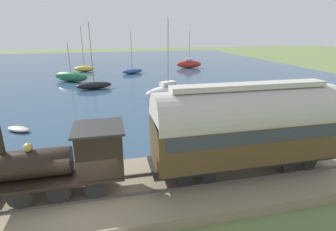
{
  "coord_description": "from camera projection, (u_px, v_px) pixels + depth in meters",
  "views": [
    {
      "loc": [
        -9.82,
        -1.09,
        7.47
      ],
      "look_at": [
        6.45,
        -4.86,
        1.93
      ],
      "focal_mm": 28.0,
      "sensor_mm": 36.0,
      "label": 1
    }
  ],
  "objects": [
    {
      "name": "sailboat_black",
      "position": [
        94.0,
        85.0,
        34.02
      ],
      "size": [
        2.08,
        4.72,
        8.3
      ],
      "rotation": [
        0.0,
        0.0,
        0.18
      ],
      "color": "black",
      "rests_on": "harbor_water"
    },
    {
      "name": "sailboat_yellow",
      "position": [
        84.0,
        68.0,
        47.84
      ],
      "size": [
        1.56,
        3.54,
        7.96
      ],
      "rotation": [
        0.0,
        0.0,
        -0.05
      ],
      "color": "gold",
      "rests_on": "harbor_water"
    },
    {
      "name": "steam_locomotive",
      "position": [
        69.0,
        158.0,
        11.09
      ],
      "size": [
        2.14,
        5.92,
        3.37
      ],
      "color": "black",
      "rests_on": "rail_embankment"
    },
    {
      "name": "passenger_coach",
      "position": [
        246.0,
        125.0,
        12.59
      ],
      "size": [
        2.47,
        9.42,
        4.46
      ],
      "color": "black",
      "rests_on": "rail_embankment"
    },
    {
      "name": "sailboat_white",
      "position": [
        168.0,
        90.0,
        30.17
      ],
      "size": [
        3.9,
        6.12,
        8.62
      ],
      "rotation": [
        0.0,
        0.0,
        0.42
      ],
      "color": "white",
      "rests_on": "harbor_water"
    },
    {
      "name": "sailboat_green",
      "position": [
        71.0,
        77.0,
        38.72
      ],
      "size": [
        4.1,
        5.52,
        5.63
      ],
      "rotation": [
        0.0,
        0.0,
        -0.54
      ],
      "color": "#236B42",
      "rests_on": "harbor_water"
    },
    {
      "name": "sailboat_blue",
      "position": [
        132.0,
        71.0,
        45.8
      ],
      "size": [
        2.48,
        4.06,
        7.09
      ],
      "rotation": [
        0.0,
        0.0,
        0.31
      ],
      "color": "#335199",
      "rests_on": "harbor_water"
    },
    {
      "name": "sailboat_red",
      "position": [
        189.0,
        64.0,
        52.3
      ],
      "size": [
        2.4,
        5.09,
        7.35
      ],
      "rotation": [
        0.0,
        0.0,
        -0.21
      ],
      "color": "#B72D23",
      "rests_on": "harbor_water"
    },
    {
      "name": "harbor_water",
      "position": [
        101.0,
        69.0,
        51.7
      ],
      "size": [
        80.0,
        80.0,
        0.01
      ],
      "color": "#2D4760",
      "rests_on": "ground"
    },
    {
      "name": "ground_plane",
      "position": [
        91.0,
        213.0,
        11.19
      ],
      "size": [
        200.0,
        200.0,
        0.0
      ],
      "primitive_type": "plane",
      "color": "#607542"
    },
    {
      "name": "rowboat_mid_harbor",
      "position": [
        18.0,
        129.0,
        20.02
      ],
      "size": [
        1.81,
        2.14,
        0.35
      ],
      "rotation": [
        0.0,
        0.0,
        -0.58
      ],
      "color": "#B7B2A3",
      "rests_on": "harbor_water"
    },
    {
      "name": "rail_embankment",
      "position": [
        92.0,
        196.0,
        11.88
      ],
      "size": [
        5.36,
        56.0,
        0.65
      ],
      "color": "#84755B",
      "rests_on": "ground"
    }
  ]
}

